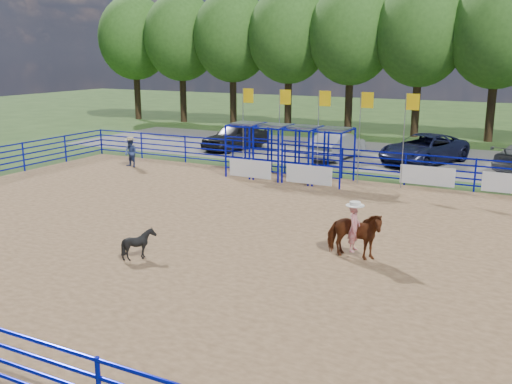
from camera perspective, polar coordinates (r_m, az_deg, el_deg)
ground at (r=18.83m, az=-1.39°, el=-4.49°), size 120.00×120.00×0.00m
arena_dirt at (r=18.83m, az=-1.39°, el=-4.46°), size 30.00×20.00×0.02m
gravel_strip at (r=34.31m, az=12.35°, el=3.54°), size 40.00×10.00×0.01m
horse_and_rider at (r=16.83m, az=9.77°, el=-3.82°), size 1.74×0.81×2.41m
calf at (r=17.02m, az=-11.61°, el=-5.10°), size 0.94×0.87×0.91m
spectator_cowboy at (r=30.78m, az=-12.41°, el=3.92°), size 0.80×0.66×1.56m
car_a at (r=35.79m, az=-2.11°, el=5.58°), size 2.98×5.07×1.62m
car_b at (r=32.91m, az=8.11°, el=4.63°), size 2.12×4.72×1.50m
car_c at (r=32.42m, az=16.41°, el=4.15°), size 4.60×6.30×1.59m
perimeter_fence at (r=18.61m, az=-1.40°, el=-2.30°), size 30.10×20.10×1.50m
chute_assembly at (r=27.07m, az=4.03°, el=3.85°), size 19.32×2.41×4.20m
treeline at (r=42.60m, az=16.17°, el=15.42°), size 56.40×6.40×11.24m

